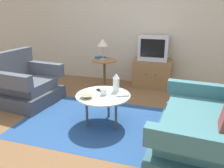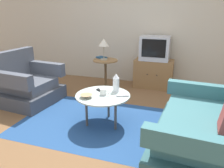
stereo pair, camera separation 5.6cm
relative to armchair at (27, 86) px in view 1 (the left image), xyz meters
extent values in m
plane|color=brown|center=(1.61, -0.42, -0.31)|extent=(16.00, 16.00, 0.00)
cube|color=#BCB29E|center=(1.61, 1.84, 1.04)|extent=(9.00, 0.12, 2.70)
cube|color=navy|center=(1.60, -0.37, -0.31)|extent=(2.49, 1.61, 0.00)
cube|color=#3E424B|center=(0.06, -0.01, -0.19)|extent=(0.96, 1.05, 0.24)
cube|color=#4C515B|center=(0.06, -0.01, 0.02)|extent=(0.79, 0.76, 0.18)
cube|color=#4C515B|center=(-0.30, 0.03, 0.36)|extent=(0.23, 0.99, 0.51)
cube|color=#4C515B|center=(0.02, -0.42, 0.23)|extent=(0.88, 0.22, 0.24)
cube|color=#4C515B|center=(0.10, 0.41, 0.23)|extent=(0.88, 0.22, 0.24)
cube|color=#325C60|center=(2.88, -0.63, -0.19)|extent=(1.08, 1.68, 0.24)
cube|color=#3D7075|center=(2.88, -0.63, 0.02)|extent=(0.92, 1.39, 0.18)
cube|color=#3D7075|center=(2.94, 0.10, 0.21)|extent=(0.97, 0.21, 0.20)
cube|color=#3D7075|center=(2.82, -1.36, 0.21)|extent=(0.97, 0.21, 0.20)
cylinder|color=#B2C6C1|center=(1.60, -0.37, 0.14)|extent=(0.79, 0.79, 0.02)
cylinder|color=#4C4742|center=(1.60, -0.12, -0.09)|extent=(0.04, 0.04, 0.44)
cylinder|color=#4C4742|center=(1.39, -0.50, -0.09)|extent=(0.04, 0.04, 0.44)
cylinder|color=#4C4742|center=(1.82, -0.47, -0.09)|extent=(0.04, 0.04, 0.44)
cylinder|color=olive|center=(1.15, 0.99, 0.33)|extent=(0.50, 0.50, 0.02)
cylinder|color=brown|center=(1.15, 0.99, 0.00)|extent=(0.05, 0.05, 0.63)
cylinder|color=brown|center=(1.15, 0.99, -0.30)|extent=(0.27, 0.27, 0.02)
cube|color=olive|center=(2.05, 1.52, -0.01)|extent=(0.81, 0.43, 0.60)
sphere|color=black|center=(1.96, 1.30, 0.02)|extent=(0.02, 0.02, 0.02)
sphere|color=black|center=(2.15, 1.30, 0.02)|extent=(0.02, 0.02, 0.02)
cube|color=#B7B7BC|center=(2.05, 1.51, 0.54)|extent=(0.60, 0.41, 0.50)
cube|color=black|center=(2.05, 1.30, 0.57)|extent=(0.48, 0.01, 0.36)
cylinder|color=#9E937A|center=(1.12, 0.97, 0.35)|extent=(0.14, 0.14, 0.02)
cylinder|color=#9E937A|center=(1.12, 0.97, 0.49)|extent=(0.02, 0.02, 0.26)
cone|color=beige|center=(1.12, 0.97, 0.69)|extent=(0.22, 0.22, 0.14)
cylinder|color=white|center=(1.73, -0.18, 0.25)|extent=(0.10, 0.10, 0.21)
cone|color=white|center=(1.73, -0.18, 0.39)|extent=(0.09, 0.09, 0.07)
cylinder|color=white|center=(1.61, -0.37, 0.19)|extent=(0.09, 0.09, 0.09)
torus|color=white|center=(1.67, -0.37, 0.19)|extent=(0.06, 0.01, 0.06)
cone|color=tan|center=(1.42, -0.54, 0.17)|extent=(0.18, 0.18, 0.04)
cube|color=black|center=(1.51, -0.24, 0.16)|extent=(0.15, 0.11, 0.02)
cube|color=#B2B2B7|center=(1.88, -0.34, 0.16)|extent=(0.18, 0.11, 0.02)
cube|color=navy|center=(1.02, 1.11, 0.36)|extent=(0.24, 0.22, 0.03)
camera|label=1|loc=(2.60, -3.15, 1.32)|focal=35.65mm
camera|label=2|loc=(2.65, -3.14, 1.32)|focal=35.65mm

